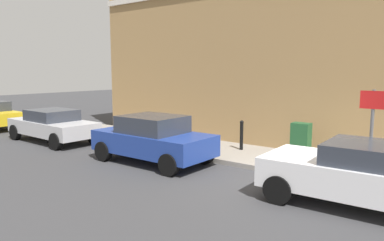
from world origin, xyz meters
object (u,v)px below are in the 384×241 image
(utility_cabinet, at_px, (301,143))
(car_silver, at_px, (53,125))
(bollard_near_cabinet, at_px, (242,134))
(car_blue, at_px, (153,139))
(street_sign, at_px, (372,122))
(bollard_far_kerb, at_px, (183,135))
(car_white, at_px, (368,174))

(utility_cabinet, bearing_deg, car_silver, 105.91)
(utility_cabinet, xyz_separation_m, bollard_near_cabinet, (0.10, 2.17, 0.02))
(car_blue, distance_m, car_silver, 5.65)
(street_sign, bearing_deg, car_silver, 97.13)
(bollard_far_kerb, bearing_deg, street_sign, -89.11)
(bollard_far_kerb, distance_m, street_sign, 5.95)
(car_blue, xyz_separation_m, bollard_far_kerb, (1.35, -0.13, -0.07))
(bollard_near_cabinet, bearing_deg, bollard_far_kerb, 133.88)
(bollard_near_cabinet, bearing_deg, car_white, -120.98)
(car_blue, distance_m, bollard_near_cabinet, 3.20)
(street_sign, bearing_deg, car_white, -169.17)
(utility_cabinet, xyz_separation_m, street_sign, (-1.23, -2.23, 0.98))
(car_silver, distance_m, bollard_near_cabinet, 7.77)
(utility_cabinet, relative_size, bollard_near_cabinet, 1.11)
(car_blue, xyz_separation_m, utility_cabinet, (2.67, -3.77, -0.09))
(car_silver, distance_m, bollard_far_kerb, 5.94)
(bollard_far_kerb, bearing_deg, utility_cabinet, -70.10)
(car_silver, distance_m, utility_cabinet, 9.80)
(utility_cabinet, distance_m, street_sign, 2.73)
(car_blue, distance_m, utility_cabinet, 4.62)
(car_silver, distance_m, street_sign, 11.79)
(car_white, distance_m, street_sign, 1.77)
(bollard_near_cabinet, bearing_deg, car_blue, 149.85)
(bollard_near_cabinet, height_order, bollard_far_kerb, same)
(car_silver, bearing_deg, car_white, -178.73)
(car_silver, height_order, bollard_far_kerb, car_silver)
(car_blue, relative_size, bollard_near_cabinet, 3.77)
(utility_cabinet, bearing_deg, car_blue, 125.24)
(car_white, relative_size, street_sign, 1.88)
(car_white, bearing_deg, bollard_far_kerb, -14.46)
(car_silver, relative_size, street_sign, 1.87)
(car_white, bearing_deg, car_silver, -1.83)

